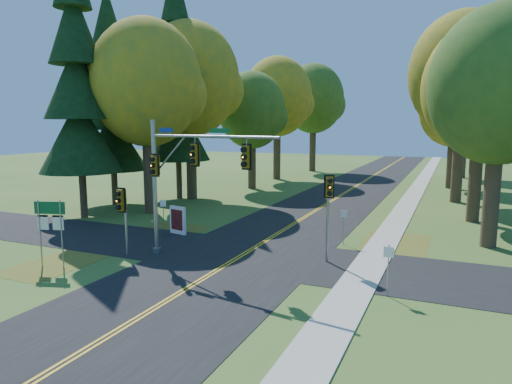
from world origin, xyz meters
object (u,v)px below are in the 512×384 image
at_px(route_sign_cluster, 50,220).
at_px(info_kiosk, 178,220).
at_px(east_signal_pole, 329,196).
at_px(traffic_mast, 181,171).

height_order(route_sign_cluster, info_kiosk, route_sign_cluster).
bearing_deg(route_sign_cluster, east_signal_pole, 9.46).
bearing_deg(info_kiosk, east_signal_pole, 2.11).
relative_size(traffic_mast, east_signal_pole, 1.74).
relative_size(east_signal_pole, info_kiosk, 2.50).
xyz_separation_m(east_signal_pole, route_sign_cluster, (-11.52, -5.73, -0.99)).
bearing_deg(traffic_mast, east_signal_pole, 28.40).
bearing_deg(traffic_mast, info_kiosk, 135.69).
distance_m(east_signal_pole, route_sign_cluster, 12.91).
distance_m(route_sign_cluster, info_kiosk, 8.10).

